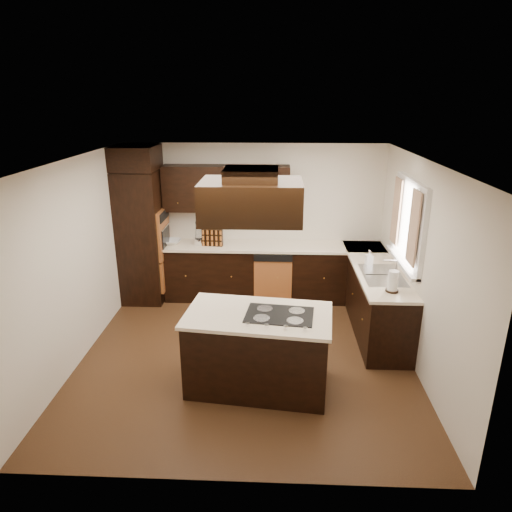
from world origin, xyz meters
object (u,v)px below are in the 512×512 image
Objects in this scene: spice_rack at (212,237)px; island at (258,352)px; range_hood at (251,201)px; oven_column at (142,237)px.

island is at bearing -63.11° from spice_rack.
island is 2.61m from spice_rack.
spice_rack is (-0.75, 2.28, -1.10)m from range_hood.
spice_rack is (-0.83, 2.40, 0.62)m from island.
range_hood is 3.18× the size of spice_rack.
oven_column is 6.43× the size of spice_rack.
oven_column reaches higher than spice_rack.
range_hood reaches higher than spice_rack.
island is at bearing -50.54° from oven_column.
island is 1.73m from range_hood.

